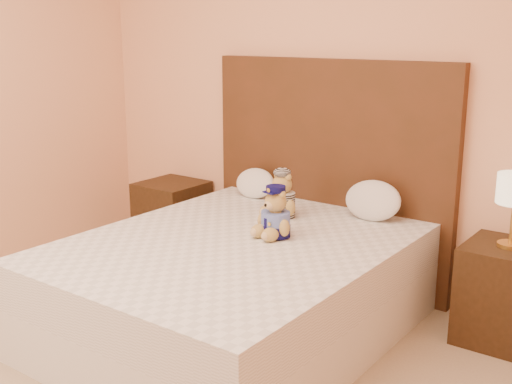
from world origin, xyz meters
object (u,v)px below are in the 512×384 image
(pillow_left, at_px, (255,182))
(teddy_police, at_px, (276,212))
(nightstand_right, at_px, (505,294))
(pillow_right, at_px, (373,199))
(bed, at_px, (236,287))
(nightstand_left, at_px, (173,217))
(teddy_prisoner, at_px, (282,194))

(pillow_left, bearing_deg, teddy_police, -46.04)
(nightstand_right, relative_size, pillow_right, 1.51)
(teddy_police, bearing_deg, nightstand_right, 40.85)
(bed, bearing_deg, nightstand_left, 147.38)
(teddy_police, relative_size, pillow_left, 0.94)
(pillow_left, bearing_deg, pillow_right, 0.00)
(nightstand_right, height_order, teddy_police, teddy_police)
(bed, distance_m, teddy_prisoner, 0.69)
(teddy_police, height_order, teddy_prisoner, teddy_police)
(nightstand_left, height_order, teddy_police, teddy_police)
(teddy_police, distance_m, teddy_prisoner, 0.41)
(nightstand_left, height_order, nightstand_right, same)
(bed, bearing_deg, pillow_left, 120.04)
(bed, relative_size, pillow_left, 6.51)
(nightstand_left, relative_size, teddy_prisoner, 1.94)
(bed, xyz_separation_m, pillow_left, (-0.48, 0.83, 0.38))
(teddy_prisoner, xyz_separation_m, pillow_left, (-0.42, 0.28, -0.03))
(nightstand_right, bearing_deg, nightstand_left, 180.00)
(nightstand_right, distance_m, pillow_right, 0.93)
(nightstand_left, relative_size, pillow_left, 1.79)
(nightstand_left, relative_size, teddy_police, 1.90)
(bed, height_order, teddy_prisoner, teddy_prisoner)
(nightstand_right, height_order, teddy_prisoner, teddy_prisoner)
(bed, xyz_separation_m, nightstand_left, (-1.25, 0.80, -0.00))
(bed, distance_m, pillow_left, 1.03)
(nightstand_left, bearing_deg, bed, -32.62)
(bed, height_order, nightstand_left, same)
(bed, distance_m, nightstand_right, 1.48)
(teddy_prisoner, bearing_deg, pillow_left, 156.69)
(bed, relative_size, teddy_prisoner, 7.04)
(nightstand_right, bearing_deg, teddy_police, -151.35)
(nightstand_right, xyz_separation_m, pillow_right, (-0.83, 0.03, 0.40))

